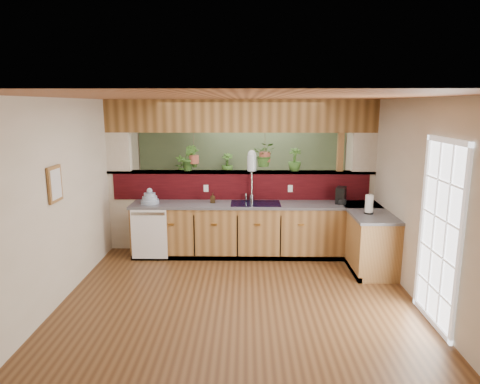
{
  "coord_description": "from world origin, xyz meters",
  "views": [
    {
      "loc": [
        0.09,
        -5.95,
        2.51
      ],
      "look_at": [
        -0.01,
        0.7,
        1.15
      ],
      "focal_mm": 32.0,
      "sensor_mm": 36.0,
      "label": 1
    }
  ],
  "objects_px": {
    "glass_jar": "(252,161)",
    "soap_dispenser": "(213,198)",
    "faucet": "(251,186)",
    "coffee_maker": "(341,196)",
    "shelving_console": "(204,198)",
    "dish_stack": "(150,199)",
    "paper_towel": "(369,204)"
  },
  "relations": [
    {
      "from": "soap_dispenser",
      "to": "coffee_maker",
      "type": "distance_m",
      "value": 2.13
    },
    {
      "from": "dish_stack",
      "to": "coffee_maker",
      "type": "bearing_deg",
      "value": 0.93
    },
    {
      "from": "faucet",
      "to": "glass_jar",
      "type": "distance_m",
      "value": 0.46
    },
    {
      "from": "shelving_console",
      "to": "glass_jar",
      "type": "bearing_deg",
      "value": -40.43
    },
    {
      "from": "dish_stack",
      "to": "shelving_console",
      "type": "bearing_deg",
      "value": 73.98
    },
    {
      "from": "coffee_maker",
      "to": "glass_jar",
      "type": "bearing_deg",
      "value": -172.57
    },
    {
      "from": "coffee_maker",
      "to": "dish_stack",
      "type": "bearing_deg",
      "value": -158.16
    },
    {
      "from": "paper_towel",
      "to": "shelving_console",
      "type": "height_order",
      "value": "paper_towel"
    },
    {
      "from": "paper_towel",
      "to": "shelving_console",
      "type": "bearing_deg",
      "value": 133.72
    },
    {
      "from": "paper_towel",
      "to": "faucet",
      "type": "bearing_deg",
      "value": 155.73
    },
    {
      "from": "soap_dispenser",
      "to": "faucet",
      "type": "bearing_deg",
      "value": 10.02
    },
    {
      "from": "soap_dispenser",
      "to": "glass_jar",
      "type": "height_order",
      "value": "glass_jar"
    },
    {
      "from": "dish_stack",
      "to": "soap_dispenser",
      "type": "distance_m",
      "value": 1.05
    },
    {
      "from": "faucet",
      "to": "coffee_maker",
      "type": "distance_m",
      "value": 1.5
    },
    {
      "from": "faucet",
      "to": "soap_dispenser",
      "type": "xyz_separation_m",
      "value": [
        -0.65,
        -0.11,
        -0.19
      ]
    },
    {
      "from": "coffee_maker",
      "to": "paper_towel",
      "type": "height_order",
      "value": "paper_towel"
    },
    {
      "from": "paper_towel",
      "to": "glass_jar",
      "type": "xyz_separation_m",
      "value": [
        -1.76,
        1.02,
        0.53
      ]
    },
    {
      "from": "paper_towel",
      "to": "soap_dispenser",
      "type": "bearing_deg",
      "value": 164.23
    },
    {
      "from": "coffee_maker",
      "to": "shelving_console",
      "type": "xyz_separation_m",
      "value": [
        -2.51,
        2.25,
        -0.53
      ]
    },
    {
      "from": "coffee_maker",
      "to": "shelving_console",
      "type": "relative_size",
      "value": 0.17
    },
    {
      "from": "soap_dispenser",
      "to": "paper_towel",
      "type": "relative_size",
      "value": 0.55
    },
    {
      "from": "soap_dispenser",
      "to": "shelving_console",
      "type": "relative_size",
      "value": 0.11
    },
    {
      "from": "shelving_console",
      "to": "paper_towel",
      "type": "bearing_deg",
      "value": -25.26
    },
    {
      "from": "glass_jar",
      "to": "shelving_console",
      "type": "height_order",
      "value": "glass_jar"
    },
    {
      "from": "coffee_maker",
      "to": "glass_jar",
      "type": "relative_size",
      "value": 0.77
    },
    {
      "from": "soap_dispenser",
      "to": "coffee_maker",
      "type": "height_order",
      "value": "coffee_maker"
    },
    {
      "from": "paper_towel",
      "to": "glass_jar",
      "type": "distance_m",
      "value": 2.1
    },
    {
      "from": "soap_dispenser",
      "to": "paper_towel",
      "type": "distance_m",
      "value": 2.5
    },
    {
      "from": "paper_towel",
      "to": "glass_jar",
      "type": "relative_size",
      "value": 0.85
    },
    {
      "from": "coffee_maker",
      "to": "paper_towel",
      "type": "xyz_separation_m",
      "value": [
        0.28,
        -0.66,
        0.01
      ]
    },
    {
      "from": "dish_stack",
      "to": "paper_towel",
      "type": "height_order",
      "value": "paper_towel"
    },
    {
      "from": "glass_jar",
      "to": "soap_dispenser",
      "type": "bearing_deg",
      "value": -152.7
    }
  ]
}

